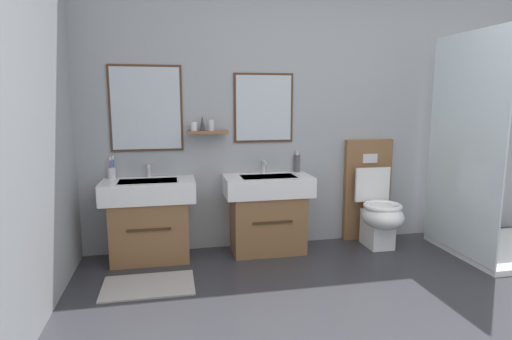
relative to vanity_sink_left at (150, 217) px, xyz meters
name	(u,v)px	position (x,y,z in m)	size (l,w,h in m)	color
wall_back	(314,99)	(1.56, 0.24, 1.02)	(4.60, 0.27, 2.79)	#999EA3
bath_mat	(149,286)	(0.00, -0.57, -0.37)	(0.68, 0.44, 0.01)	#9E9993
vanity_sink_left	(150,217)	(0.00, 0.00, 0.00)	(0.79, 0.44, 0.71)	brown
tap_on_left_sink	(149,169)	(0.00, 0.15, 0.40)	(0.03, 0.13, 0.11)	silver
vanity_sink_right	(267,211)	(1.05, 0.00, 0.00)	(0.79, 0.44, 0.71)	brown
tap_on_right_sink	(264,166)	(1.05, 0.15, 0.40)	(0.03, 0.13, 0.11)	silver
toilet	(374,206)	(2.10, -0.02, 0.00)	(0.48, 0.62, 1.00)	brown
toothbrush_cup	(112,172)	(-0.31, 0.14, 0.38)	(0.07, 0.07, 0.20)	silver
soap_dispenser	(297,163)	(1.37, 0.15, 0.41)	(0.06, 0.06, 0.20)	#4C4C51
shower_tray	(490,212)	(2.99, -0.48, 0.01)	(1.03, 0.96, 1.95)	white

